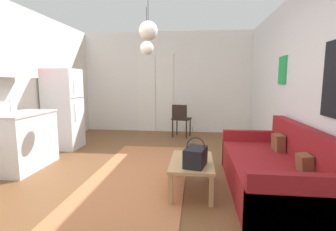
{
  "coord_description": "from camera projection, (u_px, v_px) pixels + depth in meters",
  "views": [
    {
      "loc": [
        0.84,
        -3.25,
        1.4
      ],
      "look_at": [
        0.3,
        1.45,
        0.74
      ],
      "focal_mm": 26.66,
      "sensor_mm": 36.0,
      "label": 1
    }
  ],
  "objects": [
    {
      "name": "pendant_lamp_far",
      "position": [
        147.0,
        48.0,
        4.57
      ],
      "size": [
        0.25,
        0.25,
        0.85
      ],
      "color": "black"
    },
    {
      "name": "kitchen_counter",
      "position": [
        20.0,
        121.0,
        3.95
      ],
      "size": [
        0.62,
        1.05,
        2.05
      ],
      "color": "silver",
      "rests_on": "ground_plane"
    },
    {
      "name": "bamboo_vase",
      "position": [
        192.0,
        150.0,
        3.34
      ],
      "size": [
        0.07,
        0.07,
        0.4
      ],
      "color": "#2D2D33",
      "rests_on": "coffee_table"
    },
    {
      "name": "refrigerator",
      "position": [
        63.0,
        109.0,
        5.18
      ],
      "size": [
        0.66,
        0.59,
        1.65
      ],
      "color": "white",
      "rests_on": "ground_plane"
    },
    {
      "name": "couch",
      "position": [
        275.0,
        171.0,
        3.15
      ],
      "size": [
        0.94,
        2.04,
        0.85
      ],
      "color": "maroon",
      "rests_on": "ground_plane"
    },
    {
      "name": "wall_right",
      "position": [
        320.0,
        84.0,
        3.03
      ],
      "size": [
        0.12,
        7.41,
        2.72
      ],
      "color": "silver",
      "rests_on": "ground_plane"
    },
    {
      "name": "accent_chair",
      "position": [
        181.0,
        118.0,
        6.25
      ],
      "size": [
        0.51,
        0.49,
        0.82
      ],
      "rotation": [
        0.0,
        0.0,
        2.89
      ],
      "color": "black",
      "rests_on": "ground_plane"
    },
    {
      "name": "wall_back",
      "position": [
        166.0,
        83.0,
        6.89
      ],
      "size": [
        4.75,
        0.13,
        2.72
      ],
      "color": "white",
      "rests_on": "ground_plane"
    },
    {
      "name": "handbag",
      "position": [
        195.0,
        157.0,
        2.96
      ],
      "size": [
        0.3,
        0.38,
        0.35
      ],
      "color": "black",
      "rests_on": "coffee_table"
    },
    {
      "name": "coffee_table",
      "position": [
        192.0,
        164.0,
        3.18
      ],
      "size": [
        0.54,
        0.89,
        0.4
      ],
      "color": "tan",
      "rests_on": "ground_plane"
    },
    {
      "name": "area_rug",
      "position": [
        140.0,
        174.0,
        3.76
      ],
      "size": [
        1.38,
        3.16,
        0.01
      ],
      "primitive_type": "cube",
      "color": "#B26B42",
      "rests_on": "ground_plane"
    },
    {
      "name": "pendant_lamp_near",
      "position": [
        148.0,
        31.0,
        3.36
      ],
      "size": [
        0.26,
        0.26,
        0.78
      ],
      "color": "black"
    },
    {
      "name": "ground_plane",
      "position": [
        135.0,
        185.0,
        3.49
      ],
      "size": [
        5.15,
        7.81,
        0.1
      ],
      "primitive_type": "cube",
      "color": "brown"
    }
  ]
}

